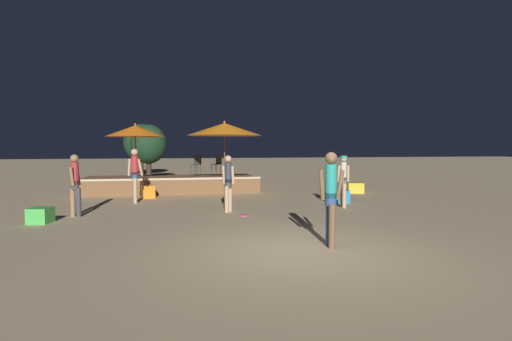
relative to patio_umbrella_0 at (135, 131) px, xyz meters
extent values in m
plane|color=tan|center=(3.70, -9.16, -2.51)|extent=(120.00, 120.00, 0.00)
cube|color=brown|center=(1.30, 1.60, -2.22)|extent=(7.28, 3.11, 0.59)
cube|color=#CCB793|center=(1.30, 0.08, -1.88)|extent=(7.28, 0.12, 0.08)
cylinder|color=brown|center=(0.00, 0.00, -1.36)|extent=(0.05, 0.05, 2.30)
cone|color=orange|center=(0.00, 0.00, 0.00)|extent=(2.25, 2.25, 0.43)
sphere|color=orange|center=(0.00, 0.00, 0.26)|extent=(0.08, 0.08, 0.08)
cylinder|color=brown|center=(3.44, -0.12, -1.33)|extent=(0.05, 0.05, 2.36)
cone|color=orange|center=(3.44, -0.12, 0.09)|extent=(2.98, 2.98, 0.50)
sphere|color=orange|center=(3.44, -0.12, 0.38)|extent=(0.08, 0.08, 0.08)
cube|color=#2D9EDB|center=(6.95, -3.31, -2.30)|extent=(0.73, 0.73, 0.42)
cube|color=yellow|center=(8.84, -0.71, -2.30)|extent=(0.81, 0.81, 0.42)
cube|color=orange|center=(0.49, -0.74, -2.27)|extent=(0.55, 0.55, 0.48)
cube|color=#4CC651|center=(-1.83, -5.27, -2.32)|extent=(0.59, 0.59, 0.39)
cylinder|color=tan|center=(6.66, -4.44, -2.13)|extent=(0.13, 0.13, 0.75)
cylinder|color=#72664C|center=(6.66, -4.28, -2.13)|extent=(0.13, 0.13, 0.75)
cylinder|color=#72664C|center=(6.66, -4.36, -1.68)|extent=(0.19, 0.19, 0.24)
cylinder|color=beige|center=(6.66, -4.36, -1.37)|extent=(0.19, 0.19, 0.58)
cylinder|color=tan|center=(6.82, -4.36, -1.44)|extent=(0.08, 0.08, 0.51)
cylinder|color=tan|center=(6.50, -4.36, -1.44)|extent=(0.12, 0.08, 0.52)
sphere|color=tan|center=(6.66, -4.36, -0.98)|extent=(0.21, 0.21, 0.21)
cylinder|color=teal|center=(6.66, -4.36, -0.92)|extent=(0.23, 0.23, 0.07)
cylinder|color=tan|center=(0.16, -2.08, -2.08)|extent=(0.13, 0.13, 0.85)
cylinder|color=#2D4C7F|center=(0.14, -1.90, -2.08)|extent=(0.13, 0.13, 0.85)
cylinder|color=#2D4C7F|center=(0.15, -1.99, -1.58)|extent=(0.22, 0.22, 0.24)
cylinder|color=#B22D33|center=(0.15, -1.99, -1.23)|extent=(0.22, 0.22, 0.65)
cylinder|color=tan|center=(0.33, -1.98, -1.30)|extent=(0.20, 0.10, 0.59)
cylinder|color=tan|center=(-0.03, -2.01, -1.30)|extent=(0.13, 0.09, 0.59)
sphere|color=tan|center=(0.15, -1.99, -0.78)|extent=(0.23, 0.23, 0.23)
cylinder|color=#3F3F47|center=(-1.11, -4.48, -2.12)|extent=(0.13, 0.13, 0.79)
cylinder|color=#997051|center=(-1.27, -4.43, -2.12)|extent=(0.13, 0.13, 0.79)
cylinder|color=#3F3F47|center=(-1.19, -4.46, -1.64)|extent=(0.20, 0.20, 0.24)
cylinder|color=#B22D33|center=(-1.19, -4.46, -1.32)|extent=(0.20, 0.20, 0.60)
cylinder|color=#997051|center=(-1.14, -4.30, -1.39)|extent=(0.13, 0.21, 0.54)
cylinder|color=#997051|center=(-1.23, -4.62, -1.39)|extent=(0.13, 0.20, 0.54)
sphere|color=#997051|center=(-1.19, -4.46, -0.92)|extent=(0.21, 0.21, 0.21)
cylinder|color=tan|center=(3.06, -4.45, -2.13)|extent=(0.13, 0.13, 0.77)
cylinder|color=tan|center=(2.95, -4.57, -2.13)|extent=(0.13, 0.13, 0.77)
cylinder|color=#3F3F47|center=(3.00, -4.51, -1.67)|extent=(0.20, 0.20, 0.24)
cylinder|color=#333842|center=(3.00, -4.51, -1.35)|extent=(0.20, 0.20, 0.59)
cylinder|color=tan|center=(2.89, -4.40, -1.42)|extent=(0.14, 0.14, 0.53)
cylinder|color=tan|center=(3.12, -4.62, -1.42)|extent=(0.13, 0.13, 0.52)
sphere|color=tan|center=(3.00, -4.51, -0.95)|extent=(0.21, 0.21, 0.21)
cylinder|color=brown|center=(4.36, -9.05, -2.09)|extent=(0.13, 0.13, 0.84)
cylinder|color=#2D4C7F|center=(4.38, -8.88, -2.09)|extent=(0.13, 0.13, 0.84)
cylinder|color=#2D4C7F|center=(4.37, -8.97, -1.59)|extent=(0.22, 0.22, 0.24)
cylinder|color=teal|center=(4.37, -8.97, -1.25)|extent=(0.22, 0.22, 0.64)
cylinder|color=brown|center=(4.54, -8.98, -1.32)|extent=(0.18, 0.09, 0.58)
cylinder|color=brown|center=(4.19, -8.95, -1.32)|extent=(0.13, 0.09, 0.58)
sphere|color=brown|center=(4.37, -8.97, -0.82)|extent=(0.23, 0.23, 0.23)
cylinder|color=#47474C|center=(3.09, 1.98, -1.62)|extent=(0.02, 0.02, 0.45)
cylinder|color=#47474C|center=(3.28, 1.75, -1.62)|extent=(0.02, 0.02, 0.45)
cylinder|color=#47474C|center=(3.33, 2.17, -1.62)|extent=(0.02, 0.02, 0.45)
cylinder|color=#47474C|center=(3.51, 1.93, -1.62)|extent=(0.02, 0.02, 0.45)
cylinder|color=#47474C|center=(3.30, 1.96, -1.39)|extent=(0.40, 0.40, 0.02)
cube|color=#47474C|center=(3.44, 2.06, -1.17)|extent=(0.24, 0.30, 0.45)
cylinder|color=#2D3338|center=(2.43, 1.86, -1.62)|extent=(0.02, 0.02, 0.45)
cylinder|color=#2D3338|center=(2.17, 1.71, -1.62)|extent=(0.02, 0.02, 0.45)
cylinder|color=#2D3338|center=(2.58, 1.59, -1.62)|extent=(0.02, 0.02, 0.45)
cylinder|color=#2D3338|center=(2.32, 1.45, -1.62)|extent=(0.02, 0.02, 0.45)
cylinder|color=#2D3338|center=(2.38, 1.65, -1.39)|extent=(0.40, 0.40, 0.02)
cube|color=#2D3338|center=(2.46, 1.50, -1.17)|extent=(0.33, 0.20, 0.45)
cylinder|color=#E54C99|center=(3.32, -5.28, -2.49)|extent=(0.23, 0.23, 0.03)
cylinder|color=#3D2B1C|center=(0.07, 6.71, -1.93)|extent=(0.28, 0.28, 1.17)
ellipsoid|color=#19381E|center=(0.07, 6.71, -0.46)|extent=(1.96, 1.96, 2.16)
cylinder|color=#3D2B1C|center=(-0.72, 11.62, -1.93)|extent=(0.28, 0.28, 1.16)
ellipsoid|color=#19381E|center=(-0.72, 11.62, -0.33)|extent=(2.26, 2.26, 2.49)
camera|label=1|loc=(1.48, -16.03, -0.60)|focal=28.00mm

